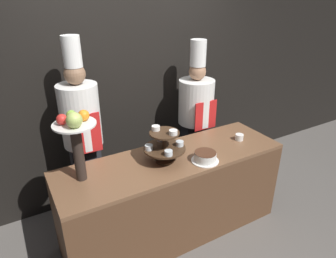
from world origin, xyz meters
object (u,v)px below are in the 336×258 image
Objects in this scene: chef_left at (82,132)px; chef_center_left at (196,115)px; cake_round at (205,157)px; cup_white at (239,137)px; tiered_stand at (164,144)px; fruit_pedestal at (76,134)px.

chef_left is 1.33m from chef_center_left.
cake_round is 2.99× the size of cup_white.
cup_white is at bearing -1.00° from tiered_stand.
cup_white is (0.56, 0.17, -0.01)m from cake_round.
tiered_stand is 0.21× the size of chef_center_left.
chef_left is (-0.88, 0.79, 0.13)m from cake_round.
cake_round is at bearing -42.12° from chef_left.
cup_white is at bearing -79.61° from chef_center_left.
cup_white is (1.60, -0.10, -0.38)m from fruit_pedestal.
fruit_pedestal reaches higher than cup_white.
tiered_stand is 0.19× the size of chef_left.
cup_white is at bearing -23.55° from chef_left.
cake_round reaches higher than cup_white.
cake_round is (1.04, -0.27, -0.37)m from fruit_pedestal.
chef_center_left is (0.44, 0.79, 0.04)m from cake_round.
tiered_stand is 0.83m from chef_left.
fruit_pedestal reaches higher than tiered_stand.
cake_round is 0.13× the size of chef_left.
chef_center_left reaches higher than cup_white.
chef_center_left is (1.32, 0.00, -0.09)m from chef_left.
tiered_stand is 0.61× the size of fruit_pedestal.
cup_white is 0.04× the size of chef_left.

